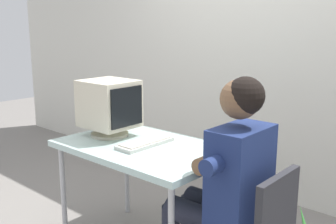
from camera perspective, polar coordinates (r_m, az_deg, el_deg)
wall_back at (r=3.49m, az=16.85°, el=11.51°), size 8.00×0.10×3.00m
desk at (r=2.63m, az=-3.49°, el=-5.92°), size 1.12×0.72×0.75m
crt_monitor at (r=2.80m, az=-8.43°, el=1.04°), size 0.37×0.32×0.39m
keyboard at (r=2.60m, az=-3.26°, el=-4.43°), size 0.16×0.40×0.03m
person_seated at (r=2.24m, az=8.07°, el=-9.48°), size 0.70×0.58×1.27m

